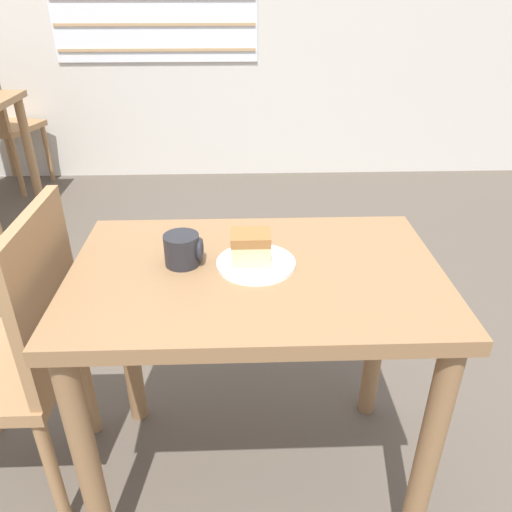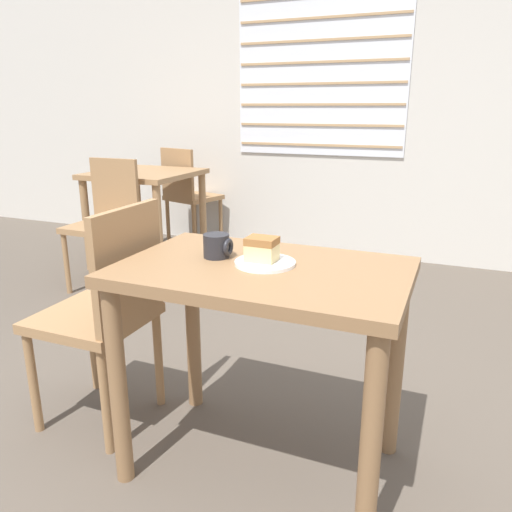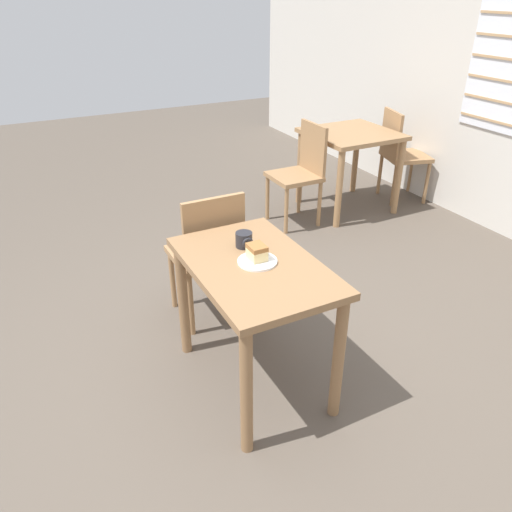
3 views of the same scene
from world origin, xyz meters
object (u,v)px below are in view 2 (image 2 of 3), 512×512
object	(u,v)px
dining_table_near	(263,306)
dining_table_far	(145,188)
coffee_mug	(217,246)
cake_slice	(262,249)
chair_far_corner	(106,218)
plate	(265,263)
chair_far_opposite	(188,193)
chair_near_window	(106,308)

from	to	relation	value
dining_table_near	dining_table_far	xyz separation A→B (m)	(-1.80, 1.95, 0.01)
dining_table_near	coffee_mug	xyz separation A→B (m)	(-0.18, 0.03, 0.18)
cake_slice	coffee_mug	size ratio (longest dim) A/B	1.01
dining_table_far	chair_far_corner	distance (m)	0.61
plate	coffee_mug	size ratio (longest dim) A/B	2.05
chair_far_corner	plate	distance (m)	2.21
dining_table_far	coffee_mug	xyz separation A→B (m)	(1.62, -1.92, 0.17)
chair_far_opposite	coffee_mug	bearing A→B (deg)	138.64
plate	cake_slice	world-z (taller)	cake_slice
chair_near_window	plate	bearing A→B (deg)	90.38
cake_slice	coffee_mug	xyz separation A→B (m)	(-0.17, 0.01, -0.01)
dining_table_near	cake_slice	distance (m)	0.19
chair_far_corner	cake_slice	bearing A→B (deg)	-37.91
dining_table_near	cake_slice	size ratio (longest dim) A/B	9.47
cake_slice	plate	bearing A→B (deg)	-17.13
plate	chair_far_corner	bearing A→B (deg)	142.29
chair_far_opposite	plate	bearing A→B (deg)	141.35
cake_slice	dining_table_near	bearing A→B (deg)	-60.43
chair_far_opposite	plate	size ratio (longest dim) A/B	4.55
dining_table_far	cake_slice	distance (m)	2.64
dining_table_far	cake_slice	bearing A→B (deg)	-47.13
chair_near_window	plate	xyz separation A→B (m)	(0.66, 0.00, 0.27)
plate	chair_near_window	bearing A→B (deg)	-179.62
dining_table_far	chair_near_window	bearing A→B (deg)	-59.54
dining_table_near	cake_slice	world-z (taller)	cake_slice
cake_slice	coffee_mug	world-z (taller)	cake_slice
chair_far_corner	chair_far_opposite	world-z (taller)	same
chair_far_opposite	chair_near_window	bearing A→B (deg)	129.88
chair_far_opposite	coffee_mug	xyz separation A→B (m)	(1.57, -2.51, 0.30)
dining_table_far	plate	xyz separation A→B (m)	(1.81, -1.93, 0.14)
dining_table_far	chair_far_corner	bearing A→B (deg)	-83.49
plate	dining_table_far	bearing A→B (deg)	133.02
plate	cake_slice	bearing A→B (deg)	162.87
dining_table_near	dining_table_far	distance (m)	2.66
chair_near_window	coffee_mug	xyz separation A→B (m)	(0.48, 0.02, 0.30)
chair_far_corner	dining_table_far	bearing A→B (deg)	96.44
dining_table_far	chair_far_corner	xyz separation A→B (m)	(0.07, -0.59, -0.13)
dining_table_near	chair_near_window	size ratio (longest dim) A/B	1.03
chair_near_window	chair_far_opposite	xyz separation A→B (m)	(-1.09, 2.53, 0.00)
dining_table_near	chair_far_opposite	world-z (taller)	chair_far_opposite
dining_table_near	cake_slice	xyz separation A→B (m)	(-0.01, 0.02, 0.19)
dining_table_far	chair_far_corner	size ratio (longest dim) A/B	0.86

